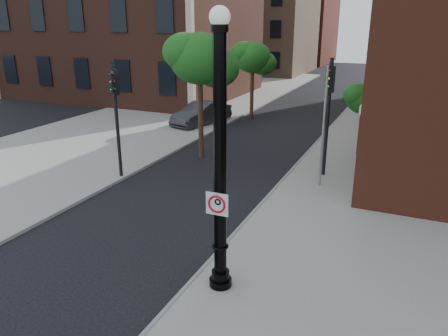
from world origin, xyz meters
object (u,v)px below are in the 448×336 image
at_px(parked_car, 202,114).
at_px(no_parking_sign, 217,204).
at_px(traffic_signal_right, 329,99).
at_px(traffic_signal_left, 115,102).
at_px(lamppost, 220,173).

bearing_deg(parked_car, no_parking_sign, -48.90).
relative_size(no_parking_sign, traffic_signal_right, 0.11).
bearing_deg(traffic_signal_left, traffic_signal_right, 39.94).
bearing_deg(no_parking_sign, lamppost, 87.81).
xyz_separation_m(traffic_signal_left, traffic_signal_right, (7.63, 3.55, 0.08)).
relative_size(parked_car, traffic_signal_right, 0.89).
bearing_deg(lamppost, traffic_signal_right, 86.03).
height_order(traffic_signal_left, traffic_signal_right, traffic_signal_right).
xyz_separation_m(lamppost, traffic_signal_left, (-7.00, 5.47, 0.18)).
relative_size(traffic_signal_left, traffic_signal_right, 0.98).
distance_m(no_parking_sign, traffic_signal_right, 9.25).
relative_size(lamppost, traffic_signal_left, 1.38).
bearing_deg(traffic_signal_right, parked_car, 127.09).
relative_size(lamppost, no_parking_sign, 12.06).
height_order(lamppost, traffic_signal_right, lamppost).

